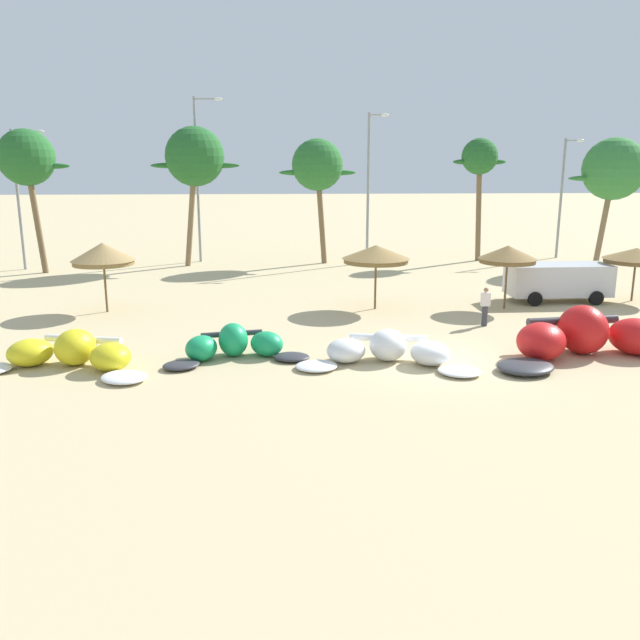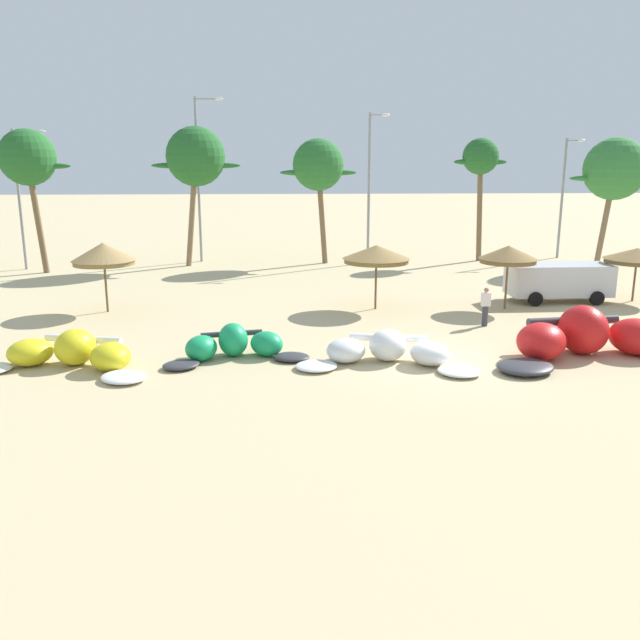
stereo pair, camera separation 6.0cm
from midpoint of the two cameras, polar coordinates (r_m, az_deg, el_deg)
The scene contains 20 objects.
ground_plane at distance 22.80m, azimuth 9.86°, elevation -3.47°, with size 260.00×260.00×0.00m, color #C6B284.
kite_far_left at distance 23.07m, azimuth -20.92°, elevation -2.78°, with size 6.40×3.79×1.21m.
kite_left at distance 22.80m, azimuth -7.43°, elevation -2.22°, with size 5.15×2.85×1.17m.
kite_left_of_center at distance 22.14m, azimuth 6.00°, elevation -2.73°, with size 6.26×3.45×1.08m.
kite_center at distance 24.56m, azimuth 22.55°, elevation -1.50°, with size 8.30×4.21×1.73m.
beach_umbrella_near_van at distance 30.88m, azimuth -18.35°, elevation 5.52°, with size 2.84×2.84×3.16m.
beach_umbrella_middle at distance 30.05m, azimuth 5.01°, elevation 5.77°, with size 3.11×3.11×2.98m.
beach_umbrella_near_palms at distance 31.19m, azimuth 16.18°, elevation 5.54°, with size 2.66×2.66×2.95m.
beach_umbrella_outermost at distance 35.31m, azimuth 26.02°, elevation 5.09°, with size 3.12×3.12×2.62m.
parked_van at distance 33.88m, azimuth 20.01°, elevation 3.34°, with size 4.84×2.21×1.84m.
person_near_kites at distance 27.86m, azimuth 14.32°, elevation 1.14°, with size 0.36×0.24×1.62m.
palm_leftmost at distance 43.75m, azimuth -24.16°, elevation 12.72°, with size 5.03×3.35×8.64m.
palm_left at distance 43.79m, azimuth -10.78°, elevation 13.78°, with size 5.68×3.79×8.95m.
palm_left_of_gap at distance 44.16m, azimuth -0.10°, elevation 13.31°, with size 5.08×3.39×8.23m.
palm_center_left at distance 46.63m, azimuth 13.89°, elevation 13.44°, with size 3.64×2.43×8.30m.
palm_center_right at distance 46.63m, azimuth 24.40°, elevation 11.87°, with size 5.91×3.94×8.25m.
lamppost_west at distance 45.52m, azimuth -24.59°, elevation 10.17°, with size 2.09×0.24×8.67m.
lamppost_west_center at distance 45.67m, azimuth -10.40°, elevation 12.55°, with size 1.94×0.24×10.89m.
lamppost_east_center at distance 44.37m, azimuth 4.46°, elevation 11.93°, with size 1.38×0.24×9.84m.
lamppost_east at distance 49.94m, azimuth 20.57°, elevation 10.42°, with size 1.39×0.24×8.33m.
Camera 2 is at (-5.24, -21.19, 6.55)m, focal length 36.62 mm.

